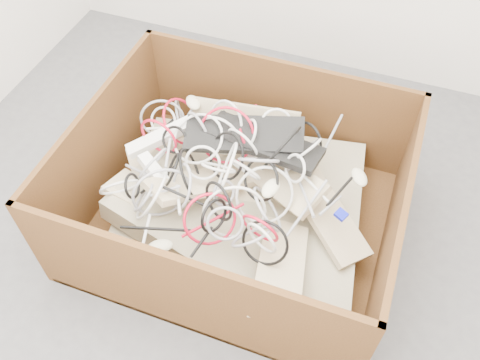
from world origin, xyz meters
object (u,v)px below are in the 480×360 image
(power_strip_right, at_px, (159,177))
(vga_plug, at_px, (341,215))
(power_strip_left, at_px, (161,137))
(cardboard_box, at_px, (234,205))

(power_strip_right, bearing_deg, vga_plug, 36.03)
(power_strip_left, relative_size, power_strip_right, 1.21)
(power_strip_left, xyz_separation_m, power_strip_right, (0.08, -0.19, -0.03))
(cardboard_box, xyz_separation_m, vga_plug, (0.47, -0.05, 0.22))
(power_strip_right, bearing_deg, power_strip_left, 144.10)
(power_strip_left, xyz_separation_m, vga_plug, (0.83, -0.12, -0.02))
(power_strip_right, height_order, vga_plug, power_strip_right)
(cardboard_box, xyz_separation_m, power_strip_right, (-0.29, -0.11, 0.21))
(cardboard_box, relative_size, power_strip_right, 5.15)
(cardboard_box, distance_m, power_strip_left, 0.44)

